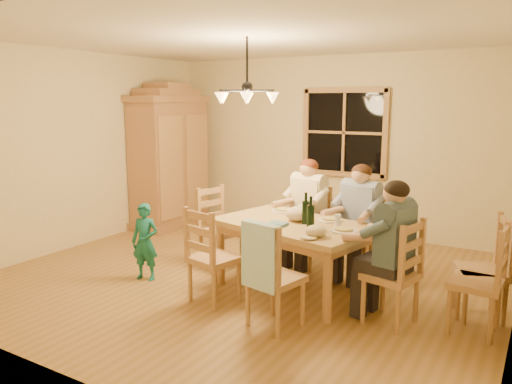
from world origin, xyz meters
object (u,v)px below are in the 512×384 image
Objects in this scene: chair_far_right at (358,254)px; chair_end_left at (221,244)px; dining_table at (294,232)px; chair_near_right at (275,294)px; wine_bottle_b at (311,213)px; adult_woman at (308,199)px; adult_slate_man at (393,234)px; child at (145,242)px; adult_plaid_man at (360,208)px; chair_spare_back at (475,299)px; chair_far_left at (307,242)px; chair_near_left at (214,273)px; wine_bottle_a at (306,208)px; chair_end_right at (390,291)px; chandelier at (247,96)px; chair_spare_front at (480,287)px; armoire at (170,161)px.

chair_end_left is (-1.58, -0.44, 0.00)m from chair_far_right.
chair_far_right is (0.48, 0.69, -0.35)m from dining_table.
wine_bottle_b is (0.02, 0.68, 0.62)m from chair_near_right.
chair_far_right is at bearing -180.00° from adult_woman.
chair_end_left is 2.33m from adult_slate_man.
child is (-1.88, -0.38, -0.48)m from wine_bottle_b.
wine_bottle_b is at bearing 128.59° from adult_woman.
chair_far_right is 3.00× the size of wine_bottle_b.
wine_bottle_b is (1.37, -0.40, 0.62)m from chair_end_left.
chair_end_left is 1.13× the size of adult_plaid_man.
child is at bearing 100.68° from chair_spare_back.
chair_near_left is (-0.33, -1.51, 0.00)m from chair_far_left.
wine_bottle_a is at bearing 74.95° from adult_plaid_man.
chair_near_right is at bearing -74.55° from dining_table.
adult_slate_man is (2.22, -0.49, 0.54)m from chair_end_left.
adult_woman is at bearing 0.00° from adult_plaid_man.
chair_end_right is at bearing -12.44° from dining_table.
chair_end_left is (-0.46, 0.13, -1.77)m from chandelier.
adult_plaid_man is at bearing 46.64° from adult_slate_man.
wine_bottle_a reaches higher than chair_spare_front.
adult_plaid_man is at bearing 117.98° from chair_end_left.
armoire is 5.11m from chair_spare_front.
adult_woman is at bearing 60.21° from chandelier.
chair_spare_front is at bearing 34.57° from chair_near_left.
child is (-2.10, -1.22, -0.40)m from adult_plaid_man.
chandelier is 2.18m from adult_slate_man.
wine_bottle_b reaches higher than child.
wine_bottle_a is (1.23, -0.23, 0.62)m from chair_end_left.
chair_spare_back is at bearing 163.23° from chair_far_right.
adult_plaid_man reaches higher than chair_spare_back.
dining_table is at bearing 117.90° from adult_woman.
chair_near_right and chair_end_left have the same top height.
dining_table is 1.84m from chair_spare_back.
wine_bottle_a is 0.33× the size of chair_spare_front.
wine_bottle_a reaches higher than chair_far_left.
chair_near_left is 1.13× the size of adult_slate_man.
chair_far_right is at bearing -167.56° from adult_plaid_man.
chair_end_right is 1.25m from adult_plaid_man.
chandelier is at bearing 39.30° from chair_far_right.
wine_bottle_a is (-0.11, 0.85, 0.62)m from chair_near_right.
dining_table is at bearing 77.25° from chair_spare_front.
chair_spare_back reaches higher than child.
adult_slate_man is at bearing 105.88° from chair_spare_front.
dining_table is 0.86m from adult_plaid_man.
chair_far_left is (2.84, -0.79, -0.75)m from armoire.
chair_far_right is 1.13× the size of adult_slate_man.
chair_near_right is 1.73m from chair_end_left.
adult_woman is 0.73m from adult_plaid_man.
adult_plaid_man reaches higher than wine_bottle_a.
chair_end_left is 2.93m from chair_spare_back.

